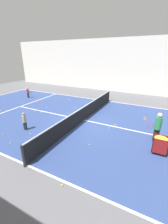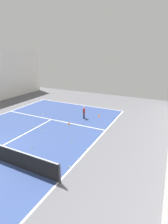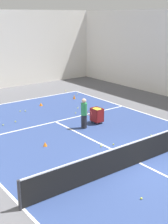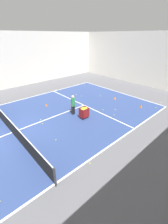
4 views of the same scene
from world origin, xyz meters
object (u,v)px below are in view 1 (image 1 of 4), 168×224
at_px(child_midcourt, 24,120).
at_px(player_near_baseline, 28,92).
at_px(tennis_net, 84,113).
at_px(training_cone_1, 28,93).
at_px(ball_cart, 161,142).
at_px(coach_at_net, 158,126).
at_px(training_cone_0, 38,100).

bearing_deg(child_midcourt, player_near_baseline, 122.12).
xyz_separation_m(tennis_net, training_cone_1, (-3.53, -9.13, -0.42)).
distance_m(child_midcourt, ball_cart, 7.45).
height_order(child_midcourt, training_cone_1, child_midcourt).
bearing_deg(tennis_net, child_midcourt, -40.80).
relative_size(tennis_net, ball_cart, 12.26).
height_order(tennis_net, coach_at_net, coach_at_net).
bearing_deg(tennis_net, player_near_baseline, -107.31).
relative_size(child_midcourt, training_cone_1, 4.95).
height_order(child_midcourt, training_cone_0, child_midcourt).
distance_m(tennis_net, player_near_baseline, 8.38).
bearing_deg(ball_cart, child_midcourt, -80.80).
relative_size(tennis_net, player_near_baseline, 9.67).
distance_m(training_cone_0, training_cone_1, 3.34).
bearing_deg(ball_cart, tennis_net, -109.67).
xyz_separation_m(child_midcourt, training_cone_1, (-6.45, -6.61, -0.53)).
bearing_deg(coach_at_net, tennis_net, -20.04).
bearing_deg(training_cone_1, player_near_baseline, 47.61).
xyz_separation_m(player_near_baseline, coach_at_net, (3.17, 12.62, 0.30)).
relative_size(player_near_baseline, ball_cart, 1.27).
bearing_deg(child_midcourt, coach_at_net, 4.21).
bearing_deg(coach_at_net, ball_cart, 90.11).
distance_m(tennis_net, ball_cart, 5.14).
xyz_separation_m(player_near_baseline, ball_cart, (4.22, 12.84, -0.02)).
distance_m(player_near_baseline, training_cone_0, 1.97).
bearing_deg(tennis_net, coach_at_net, 81.65).
height_order(player_near_baseline, training_cone_1, player_near_baseline).
xyz_separation_m(tennis_net, player_near_baseline, (-2.49, -8.00, 0.10)).
height_order(ball_cart, training_cone_1, ball_cart).
bearing_deg(tennis_net, training_cone_1, -111.12).
height_order(child_midcourt, ball_cart, child_midcourt).
relative_size(training_cone_0, training_cone_1, 1.00).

